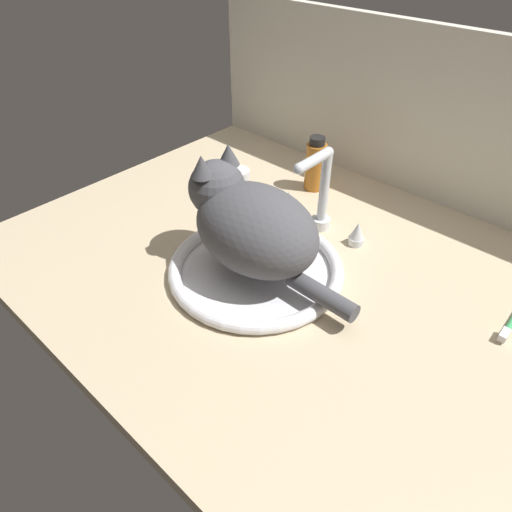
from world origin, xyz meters
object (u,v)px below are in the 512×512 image
at_px(pill_bottle, 238,189).
at_px(faucet, 320,199).
at_px(sink_basin, 256,268).
at_px(cat, 248,222).
at_px(amber_bottle, 315,165).

bearing_deg(pill_bottle, faucet, 12.74).
xyz_separation_m(sink_basin, cat, (-0.02, 0.00, 0.10)).
distance_m(sink_basin, faucet, 0.20).
xyz_separation_m(faucet, cat, (-0.02, -0.19, 0.03)).
bearing_deg(cat, pill_bottle, 139.12).
relative_size(cat, pill_bottle, 4.19).
height_order(faucet, pill_bottle, faucet).
height_order(sink_basin, amber_bottle, amber_bottle).
xyz_separation_m(faucet, amber_bottle, (-0.11, 0.13, -0.01)).
relative_size(sink_basin, cat, 0.89).
bearing_deg(faucet, pill_bottle, -167.26).
height_order(sink_basin, pill_bottle, pill_bottle).
distance_m(sink_basin, cat, 0.10).
bearing_deg(pill_bottle, sink_basin, -38.12).
bearing_deg(cat, amber_bottle, 105.91).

